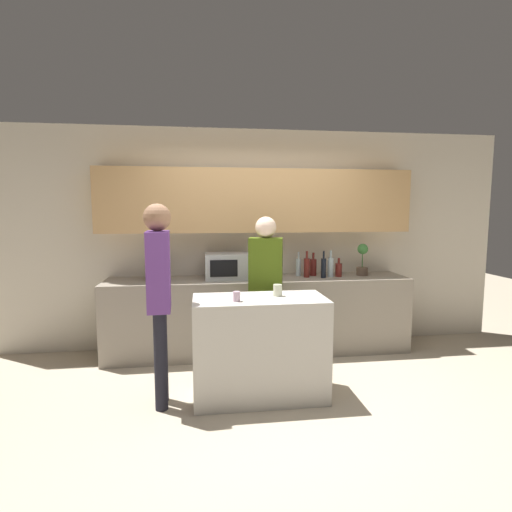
{
  "coord_description": "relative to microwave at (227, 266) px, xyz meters",
  "views": [
    {
      "loc": [
        -0.66,
        -3.26,
        1.72
      ],
      "look_at": [
        -0.16,
        0.48,
        1.28
      ],
      "focal_mm": 28.0,
      "sensor_mm": 36.0,
      "label": 1
    }
  ],
  "objects": [
    {
      "name": "bottle_0",
      "position": [
        0.88,
        0.07,
        -0.04
      ],
      "size": [
        0.07,
        0.07,
        0.3
      ],
      "color": "silver",
      "rests_on": "back_counter"
    },
    {
      "name": "cup_1",
      "position": [
        -0.0,
        -1.31,
        -0.08
      ],
      "size": [
        0.06,
        0.06,
        0.09
      ],
      "color": "#C3A0B5",
      "rests_on": "kitchen_island"
    },
    {
      "name": "bottle_1",
      "position": [
        0.96,
        -0.04,
        -0.03
      ],
      "size": [
        0.07,
        0.07,
        0.32
      ],
      "color": "maroon",
      "rests_on": "back_counter"
    },
    {
      "name": "ground_plane",
      "position": [
        0.38,
        -1.42,
        -1.06
      ],
      "size": [
        14.0,
        14.0,
        0.0
      ],
      "primitive_type": "plane",
      "color": "#BCAD93"
    },
    {
      "name": "potted_plant",
      "position": [
        1.68,
        0.0,
        0.05
      ],
      "size": [
        0.14,
        0.14,
        0.4
      ],
      "color": "brown",
      "rests_on": "back_counter"
    },
    {
      "name": "back_wall",
      "position": [
        0.38,
        0.24,
        0.48
      ],
      "size": [
        6.4,
        0.4,
        2.7
      ],
      "color": "beige",
      "rests_on": "ground_plane"
    },
    {
      "name": "kitchen_island",
      "position": [
        0.22,
        -1.19,
        -0.59
      ],
      "size": [
        1.2,
        0.57,
        0.93
      ],
      "color": "beige",
      "rests_on": "ground_plane"
    },
    {
      "name": "person_left",
      "position": [
        0.36,
        -0.65,
        -0.08
      ],
      "size": [
        0.38,
        0.27,
        1.65
      ],
      "rotation": [
        0.0,
        0.0,
        -3.39
      ],
      "color": "black",
      "rests_on": "ground_plane"
    },
    {
      "name": "bottle_5",
      "position": [
        1.36,
        -0.05,
        -0.06
      ],
      "size": [
        0.08,
        0.08,
        0.23
      ],
      "color": "maroon",
      "rests_on": "back_counter"
    },
    {
      "name": "back_counter",
      "position": [
        0.38,
        -0.03,
        -0.6
      ],
      "size": [
        3.6,
        0.62,
        0.91
      ],
      "color": "gray",
      "rests_on": "ground_plane"
    },
    {
      "name": "bottle_2",
      "position": [
        1.07,
        0.07,
        -0.04
      ],
      "size": [
        0.08,
        0.08,
        0.29
      ],
      "color": "maroon",
      "rests_on": "back_counter"
    },
    {
      "name": "microwave",
      "position": [
        0.0,
        0.0,
        0.0
      ],
      "size": [
        0.52,
        0.39,
        0.3
      ],
      "color": "#B7BABC",
      "rests_on": "back_counter"
    },
    {
      "name": "toaster",
      "position": [
        -0.8,
        0.0,
        -0.06
      ],
      "size": [
        0.26,
        0.16,
        0.18
      ],
      "color": "black",
      "rests_on": "back_counter"
    },
    {
      "name": "bottle_4",
      "position": [
        1.25,
        -0.05,
        -0.03
      ],
      "size": [
        0.07,
        0.07,
        0.32
      ],
      "color": "silver",
      "rests_on": "back_counter"
    },
    {
      "name": "bottle_3",
      "position": [
        1.15,
        -0.11,
        -0.03
      ],
      "size": [
        0.06,
        0.06,
        0.32
      ],
      "color": "black",
      "rests_on": "back_counter"
    },
    {
      "name": "person_center",
      "position": [
        -0.66,
        -1.24,
        0.01
      ],
      "size": [
        0.23,
        0.35,
        1.77
      ],
      "rotation": [
        0.0,
        0.0,
        -1.52
      ],
      "color": "black",
      "rests_on": "ground_plane"
    },
    {
      "name": "cup_0",
      "position": [
        0.39,
        -1.14,
        -0.07
      ],
      "size": [
        0.08,
        0.08,
        0.11
      ],
      "color": "beige",
      "rests_on": "kitchen_island"
    }
  ]
}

